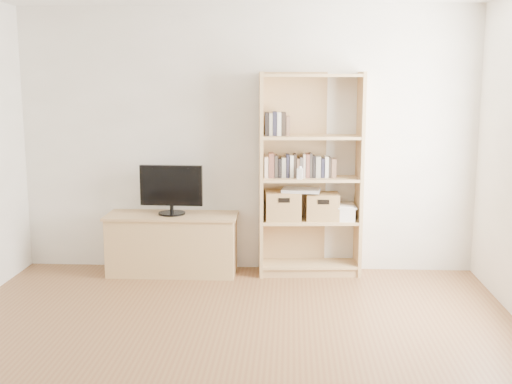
# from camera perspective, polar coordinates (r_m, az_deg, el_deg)

# --- Properties ---
(floor) EXTENTS (4.50, 5.00, 0.01)m
(floor) POSITION_cam_1_polar(r_m,az_deg,el_deg) (4.28, -3.17, -16.31)
(floor) COLOR brown
(floor) RESTS_ON ground
(back_wall) EXTENTS (4.50, 0.02, 2.60)m
(back_wall) POSITION_cam_1_polar(r_m,az_deg,el_deg) (6.36, -0.82, 4.61)
(back_wall) COLOR silver
(back_wall) RESTS_ON floor
(front_wall) EXTENTS (4.50, 0.02, 2.60)m
(front_wall) POSITION_cam_1_polar(r_m,az_deg,el_deg) (1.51, -14.37, -13.68)
(front_wall) COLOR silver
(front_wall) RESTS_ON floor
(tv_stand) EXTENTS (1.24, 0.47, 0.57)m
(tv_stand) POSITION_cam_1_polar(r_m,az_deg,el_deg) (6.40, -7.42, -4.68)
(tv_stand) COLOR tan
(tv_stand) RESTS_ON floor
(bookshelf) EXTENTS (1.01, 0.42, 1.97)m
(bookshelf) POSITION_cam_1_polar(r_m,az_deg,el_deg) (6.21, 4.84, 1.50)
(bookshelf) COLOR tan
(bookshelf) RESTS_ON floor
(television) EXTENTS (0.61, 0.07, 0.48)m
(television) POSITION_cam_1_polar(r_m,az_deg,el_deg) (6.28, -7.54, 0.17)
(television) COLOR black
(television) RESTS_ON tv_stand
(books_row_mid) EXTENTS (0.89, 0.23, 0.24)m
(books_row_mid) POSITION_cam_1_polar(r_m,az_deg,el_deg) (6.22, 4.83, 2.41)
(books_row_mid) COLOR #C6B19E
(books_row_mid) RESTS_ON bookshelf
(books_row_upper) EXTENTS (0.36, 0.14, 0.19)m
(books_row_upper) POSITION_cam_1_polar(r_m,az_deg,el_deg) (6.16, 2.85, 5.91)
(books_row_upper) COLOR #C6B19E
(books_row_upper) RESTS_ON bookshelf
(baby_monitor) EXTENTS (0.06, 0.04, 0.10)m
(baby_monitor) POSITION_cam_1_polar(r_m,az_deg,el_deg) (6.09, 3.93, 1.62)
(baby_monitor) COLOR white
(baby_monitor) RESTS_ON bookshelf
(basket_left) EXTENTS (0.36, 0.31, 0.28)m
(basket_left) POSITION_cam_1_polar(r_m,az_deg,el_deg) (6.24, 2.41, -1.22)
(basket_left) COLOR #9B7546
(basket_left) RESTS_ON bookshelf
(basket_right) EXTENTS (0.33, 0.27, 0.26)m
(basket_right) POSITION_cam_1_polar(r_m,az_deg,el_deg) (6.27, 5.90, -1.29)
(basket_right) COLOR #9B7546
(basket_right) RESTS_ON bookshelf
(laptop) EXTENTS (0.39, 0.29, 0.03)m
(laptop) POSITION_cam_1_polar(r_m,az_deg,el_deg) (6.21, 4.02, 0.16)
(laptop) COLOR silver
(laptop) RESTS_ON basket_left
(magazine_stack) EXTENTS (0.20, 0.28, 0.13)m
(magazine_stack) POSITION_cam_1_polar(r_m,az_deg,el_deg) (6.32, 7.86, -1.86)
(magazine_stack) COLOR silver
(magazine_stack) RESTS_ON bookshelf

